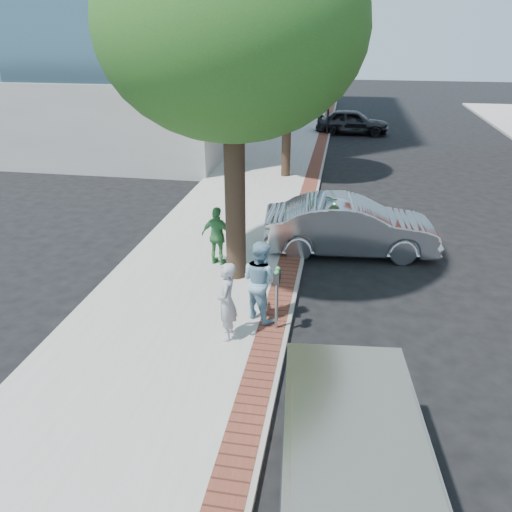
% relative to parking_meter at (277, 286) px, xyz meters
% --- Properties ---
extents(ground, '(120.00, 120.00, 0.00)m').
position_rel_parking_meter_xyz_m(ground, '(-0.81, 0.49, -1.21)').
color(ground, black).
rests_on(ground, ground).
extents(sidewalk, '(5.00, 60.00, 0.15)m').
position_rel_parking_meter_xyz_m(sidewalk, '(-2.31, 8.49, -1.13)').
color(sidewalk, '#9E9991').
rests_on(sidewalk, ground).
extents(brick_strip, '(0.60, 60.00, 0.01)m').
position_rel_parking_meter_xyz_m(brick_strip, '(-0.11, 8.49, -1.05)').
color(brick_strip, brown).
rests_on(brick_strip, sidewalk).
extents(curb, '(0.10, 60.00, 0.15)m').
position_rel_parking_meter_xyz_m(curb, '(0.24, 8.49, -1.13)').
color(curb, gray).
rests_on(curb, ground).
extents(office_base, '(18.20, 22.20, 4.00)m').
position_rel_parking_meter_xyz_m(office_base, '(-13.81, 22.49, 0.79)').
color(office_base, gray).
rests_on(office_base, ground).
extents(signal_near, '(0.70, 0.15, 3.80)m').
position_rel_parking_meter_xyz_m(signal_near, '(0.09, 22.49, 1.05)').
color(signal_near, black).
rests_on(signal_near, ground).
extents(tree_near, '(6.00, 6.00, 8.51)m').
position_rel_parking_meter_xyz_m(tree_near, '(-1.41, 2.39, 4.97)').
color(tree_near, black).
rests_on(tree_near, sidewalk).
extents(tree_far, '(4.80, 4.80, 7.14)m').
position_rel_parking_meter_xyz_m(tree_far, '(-1.31, 12.49, 4.09)').
color(tree_far, black).
rests_on(tree_far, sidewalk).
extents(parking_meter, '(0.12, 0.32, 1.47)m').
position_rel_parking_meter_xyz_m(parking_meter, '(0.00, 0.00, 0.00)').
color(parking_meter, gray).
rests_on(parking_meter, sidewalk).
extents(person_gray, '(0.47, 0.67, 1.74)m').
position_rel_parking_meter_xyz_m(person_gray, '(-0.98, -0.52, -0.18)').
color(person_gray, '#9F9FA3').
rests_on(person_gray, sidewalk).
extents(person_officer, '(1.15, 1.10, 1.87)m').
position_rel_parking_meter_xyz_m(person_officer, '(-0.43, 0.42, -0.12)').
color(person_officer, '#7EABC3').
rests_on(person_officer, sidewalk).
extents(person_green, '(1.03, 0.59, 1.66)m').
position_rel_parking_meter_xyz_m(person_green, '(-2.05, 3.02, -0.22)').
color(person_green, '#3E8A48').
rests_on(person_green, sidewalk).
extents(sedan_silver, '(5.22, 2.27, 1.67)m').
position_rel_parking_meter_xyz_m(sedan_silver, '(1.55, 4.78, -0.37)').
color(sedan_silver, '#B2B4B9').
rests_on(sedan_silver, ground).
extents(bg_car, '(4.58, 1.95, 1.54)m').
position_rel_parking_meter_xyz_m(bg_car, '(1.62, 23.47, -0.43)').
color(bg_car, black).
rests_on(bg_car, ground).
extents(van, '(2.23, 4.85, 1.74)m').
position_rel_parking_meter_xyz_m(van, '(1.62, -4.62, -0.25)').
color(van, gray).
rests_on(van, ground).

